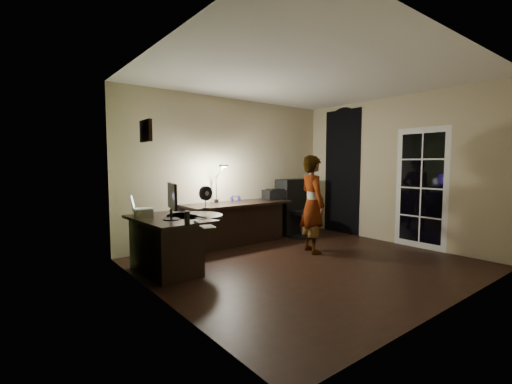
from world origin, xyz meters
TOP-DOWN VIEW (x-y plane):
  - floor at (0.00, 0.00)m, footprint 4.50×4.00m
  - ceiling at (0.00, 0.00)m, footprint 4.50×4.00m
  - wall_back at (0.00, 2.00)m, footprint 4.50×0.01m
  - wall_front at (0.00, -2.00)m, footprint 4.50×0.01m
  - wall_left at (-2.25, 0.00)m, footprint 0.01×4.00m
  - wall_right at (2.25, 0.00)m, footprint 0.01×4.00m
  - green_wall_overlay at (-2.24, 0.00)m, footprint 0.00×4.00m
  - arched_doorway at (2.24, 1.15)m, footprint 0.01×0.90m
  - french_door at (2.24, -0.55)m, footprint 0.02×0.92m
  - framed_picture at (-2.22, 0.45)m, footprint 0.04×0.30m
  - desk_left at (-1.79, 0.88)m, footprint 0.86×1.33m
  - desk_right at (-0.11, 1.63)m, footprint 2.04×0.72m
  - cabinet at (1.36, 1.67)m, footprint 0.78×0.40m
  - laptop_stand at (-2.04, 1.14)m, footprint 0.30×0.27m
  - laptop at (-2.04, 1.14)m, footprint 0.36×0.35m
  - monitor at (-1.82, 0.71)m, footprint 0.23×0.53m
  - mouse at (-1.68, 0.30)m, footprint 0.07×0.10m
  - phone at (-1.49, 0.53)m, footprint 0.11×0.15m
  - pen at (-1.40, 0.90)m, footprint 0.08×0.11m
  - speaker at (-1.84, 0.20)m, footprint 0.08×0.08m
  - notepad at (-1.70, -0.03)m, footprint 0.18×0.23m
  - desk_fan at (-1.01, 1.24)m, footprint 0.25×0.16m
  - headphones at (0.01, 1.89)m, footprint 0.22×0.11m
  - printer at (0.84, 1.70)m, footprint 0.49×0.42m
  - desk_lamp at (-0.45, 1.83)m, footprint 0.22×0.36m
  - office_chair at (1.26, 1.34)m, footprint 0.61×0.61m
  - person at (0.53, 0.40)m, footprint 0.55×0.67m

SIDE VIEW (x-z plane):
  - floor at x=0.00m, z-range -0.01..0.00m
  - desk_left at x=-1.79m, z-range 0.00..0.75m
  - desk_right at x=-0.11m, z-range 0.00..0.77m
  - office_chair at x=1.26m, z-range 0.00..1.03m
  - cabinet at x=1.36m, z-range 0.00..1.15m
  - phone at x=-1.49m, z-range 0.74..0.75m
  - pen at x=-1.40m, z-range 0.74..0.75m
  - notepad at x=-1.70m, z-range 0.74..0.75m
  - mouse at x=-1.68m, z-range 0.74..0.78m
  - laptop_stand at x=-2.04m, z-range 0.74..0.85m
  - person at x=0.53m, z-range 0.00..1.61m
  - headphones at x=0.01m, z-range 0.77..0.87m
  - speaker at x=-1.84m, z-range 0.74..0.92m
  - printer at x=0.84m, z-range 0.77..0.97m
  - monitor at x=-1.82m, z-range 0.74..1.09m
  - desk_fan at x=-1.01m, z-range 0.77..1.13m
  - laptop at x=-2.04m, z-range 0.85..1.05m
  - french_door at x=2.24m, z-range 0.00..2.10m
  - desk_lamp at x=-0.45m, z-range 0.77..1.51m
  - arched_doorway at x=2.24m, z-range 0.00..2.60m
  - wall_back at x=0.00m, z-range 0.00..2.70m
  - wall_front at x=0.00m, z-range 0.00..2.70m
  - wall_left at x=-2.25m, z-range 0.00..2.70m
  - wall_right at x=2.25m, z-range 0.00..2.70m
  - green_wall_overlay at x=-2.24m, z-range 0.00..2.70m
  - framed_picture at x=-2.22m, z-range 1.73..1.98m
  - ceiling at x=0.00m, z-range 2.70..2.71m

